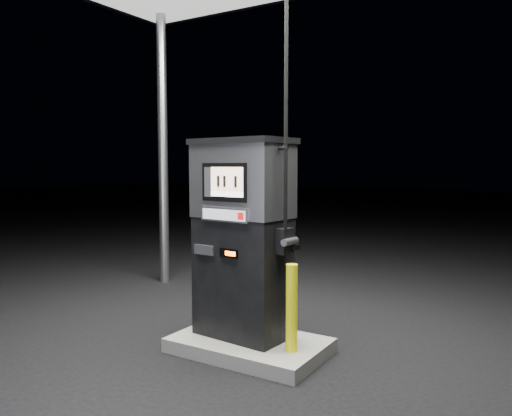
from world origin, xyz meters
The scene contains 5 objects.
ground centered at (0.00, 0.00, 0.00)m, with size 80.00×80.00×0.00m, color black.
pump_island centered at (0.00, 0.00, 0.07)m, with size 1.60×1.00×0.15m, color #61615D.
fuel_dispenser centered at (-0.12, 0.05, 1.24)m, with size 1.20×0.73×4.41m.
bollard_left centered at (-0.61, 0.03, 0.57)m, with size 0.11×0.11×0.84m, color #FFF60E.
bollard_right centered at (0.55, -0.09, 0.59)m, with size 0.12×0.12×0.88m, color #FFF60E.
Camera 1 is at (2.78, -4.39, 1.98)m, focal length 35.00 mm.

